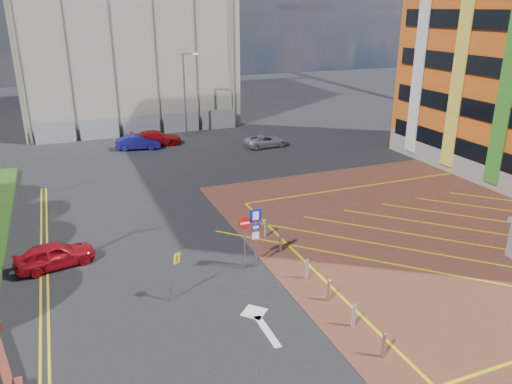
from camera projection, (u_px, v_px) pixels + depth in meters
ground at (253, 278)px, 23.47m from camera, size 140.00×140.00×0.00m
forecourt at (482, 231)px, 28.36m from camera, size 26.00×26.00×0.02m
lamp_back at (185, 92)px, 47.73m from camera, size 1.53×0.16×8.00m
sign_cluster at (252, 231)px, 23.75m from camera, size 1.17×0.12×3.20m
warning_sign at (174, 271)px, 21.28m from camera, size 0.71×0.41×2.25m
bollard_row at (314, 277)px, 22.66m from camera, size 0.14×11.14×0.90m
construction_building at (119, 17)px, 54.43m from camera, size 21.20×19.20×22.00m
construction_fence at (152, 125)px, 49.57m from camera, size 21.60×0.06×2.00m
car_red_left at (55, 255)px, 24.31m from camera, size 3.99×2.25×1.28m
car_blue_back at (138, 142)px, 44.57m from camera, size 4.11×2.12×1.29m
car_red_back at (156, 138)px, 45.91m from camera, size 4.74×2.26×1.33m
car_silver_back at (266, 141)px, 45.36m from camera, size 4.14×2.08×1.12m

